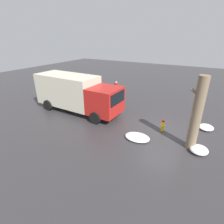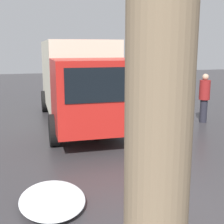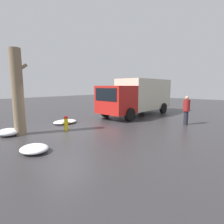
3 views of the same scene
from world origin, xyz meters
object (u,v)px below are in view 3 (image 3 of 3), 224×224
at_px(delivery_truck, 138,95).
at_px(pedestrian, 186,109).
at_px(tree_trunk, 18,92).
at_px(fire_hydrant, 66,123).

distance_m(delivery_truck, pedestrian, 4.61).
distance_m(tree_trunk, pedestrian, 9.45).
relative_size(delivery_truck, pedestrian, 4.19).
bearing_deg(tree_trunk, pedestrian, -34.65).
bearing_deg(fire_hydrant, delivery_truck, -86.31).
height_order(tree_trunk, delivery_truck, tree_trunk).
distance_m(fire_hydrant, pedestrian, 7.23).
bearing_deg(pedestrian, fire_hydrant, 101.79).
xyz_separation_m(fire_hydrant, tree_trunk, (-1.88, 1.11, 1.65)).
distance_m(fire_hydrant, tree_trunk, 2.74).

